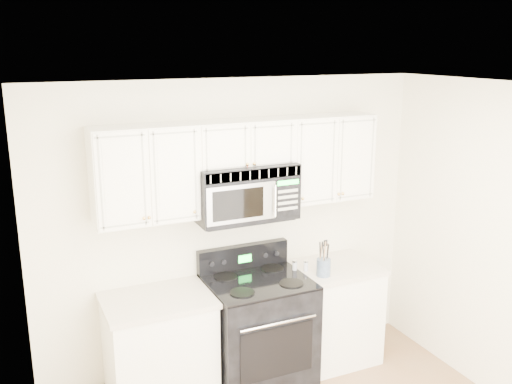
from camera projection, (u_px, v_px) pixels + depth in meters
room at (345, 309)px, 3.47m from camera, size 3.51×3.51×2.61m
base_cabinet_left at (160, 354)px, 4.63m from camera, size 0.86×0.65×0.92m
base_cabinet_right at (328, 316)px, 5.28m from camera, size 0.86×0.65×0.92m
range at (258, 328)px, 4.93m from camera, size 0.85×0.77×1.14m
upper_cabinets at (242, 161)px, 4.71m from camera, size 2.44×0.37×0.75m
microwave at (244, 191)px, 4.73m from camera, size 0.84×0.47×0.46m
utensil_crock at (324, 266)px, 4.92m from camera, size 0.12×0.12×0.33m
shaker_salt at (295, 266)px, 5.02m from camera, size 0.04×0.04×0.10m
shaker_pepper at (306, 266)px, 5.03m from camera, size 0.04×0.04×0.10m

